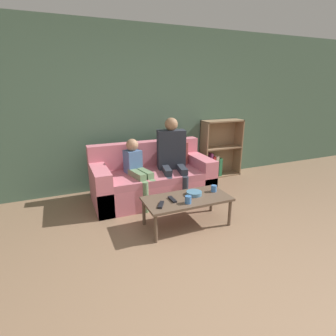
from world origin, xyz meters
The scene contains 12 objects.
ground_plane centered at (0.00, 0.00, 0.00)m, with size 22.00×22.00×0.00m, color #84664C.
wall_back centered at (0.00, 2.88, 1.30)m, with size 12.00×0.06×2.60m.
couch centered at (0.02, 2.22, 0.29)m, with size 1.80×0.84×0.84m.
bookshelf centered at (1.52, 2.74, 0.43)m, with size 0.79×0.28×1.07m.
coffee_table centered at (0.12, 1.25, 0.33)m, with size 1.06×0.51×0.37m.
person_adult centered at (0.32, 2.16, 0.71)m, with size 0.48×0.65×1.23m.
person_child centered at (-0.25, 2.10, 0.55)m, with size 0.34×0.62×0.95m.
cup_near centered at (0.53, 1.29, 0.41)m, with size 0.07×0.07×0.09m.
cup_far centered at (0.07, 1.11, 0.42)m, with size 0.08×0.08×0.09m.
tv_remote_0 centered at (-0.07, 1.25, 0.38)m, with size 0.05×0.17×0.02m.
tv_remote_1 centered at (-0.25, 1.17, 0.38)m, with size 0.13×0.17×0.02m.
snack_bowl centered at (0.25, 1.29, 0.39)m, with size 0.19×0.19×0.05m.
Camera 1 is at (-1.23, -1.38, 1.69)m, focal length 28.00 mm.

